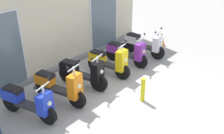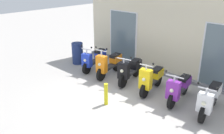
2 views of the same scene
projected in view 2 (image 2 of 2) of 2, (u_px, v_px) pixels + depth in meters
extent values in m
plane|color=#A8A39E|center=(116.00, 100.00, 7.65)|extent=(40.00, 40.00, 0.00)
cube|color=beige|center=(170.00, 22.00, 8.99)|extent=(8.16, 0.30, 4.17)
cube|color=slate|center=(163.00, 73.00, 9.56)|extent=(8.16, 0.20, 0.12)
cube|color=silver|center=(123.00, 37.00, 10.58)|extent=(1.51, 0.04, 2.30)
cube|color=slate|center=(123.00, 37.00, 10.56)|extent=(1.39, 0.02, 2.22)
cube|color=silver|center=(223.00, 59.00, 7.85)|extent=(1.51, 0.04, 2.30)
cube|color=slate|center=(223.00, 59.00, 7.84)|extent=(1.39, 0.02, 2.22)
cylinder|color=black|center=(87.00, 68.00, 9.56)|extent=(0.22, 0.50, 0.49)
cylinder|color=black|center=(102.00, 60.00, 10.50)|extent=(0.22, 0.50, 0.49)
cube|color=#2D2D30|center=(94.00, 61.00, 9.99)|extent=(0.42, 0.76, 0.09)
cube|color=#1E38C6|center=(87.00, 60.00, 9.47)|extent=(0.43, 0.32, 0.53)
sphere|color=#F2EFCC|center=(85.00, 60.00, 9.35)|extent=(0.12, 0.12, 0.12)
cube|color=#1E38C6|center=(100.00, 54.00, 10.31)|extent=(0.41, 0.58, 0.28)
cube|color=black|center=(100.00, 51.00, 10.23)|extent=(0.37, 0.53, 0.11)
cylinder|color=silver|center=(87.00, 52.00, 9.34)|extent=(0.06, 0.06, 0.24)
cylinder|color=silver|center=(86.00, 49.00, 9.30)|extent=(0.47, 0.15, 0.04)
sphere|color=black|center=(91.00, 48.00, 9.16)|extent=(0.07, 0.07, 0.07)
sphere|color=black|center=(81.00, 46.00, 9.37)|extent=(0.07, 0.07, 0.07)
cylinder|color=black|center=(101.00, 74.00, 8.94)|extent=(0.19, 0.53, 0.52)
cylinder|color=black|center=(117.00, 65.00, 9.85)|extent=(0.19, 0.53, 0.52)
cube|color=#2D2D30|center=(109.00, 67.00, 9.36)|extent=(0.39, 0.75, 0.09)
cube|color=orange|center=(102.00, 64.00, 8.83)|extent=(0.42, 0.31, 0.65)
sphere|color=#F2EFCC|center=(100.00, 64.00, 8.71)|extent=(0.12, 0.12, 0.12)
cube|color=orange|center=(116.00, 58.00, 9.65)|extent=(0.39, 0.57, 0.28)
cube|color=black|center=(115.00, 55.00, 9.57)|extent=(0.34, 0.52, 0.11)
cylinder|color=silver|center=(101.00, 53.00, 8.67)|extent=(0.06, 0.06, 0.24)
cylinder|color=silver|center=(101.00, 51.00, 8.63)|extent=(0.46, 0.12, 0.04)
sphere|color=black|center=(107.00, 49.00, 8.48)|extent=(0.07, 0.07, 0.07)
sphere|color=black|center=(96.00, 47.00, 8.71)|extent=(0.07, 0.07, 0.07)
cylinder|color=black|center=(123.00, 80.00, 8.40)|extent=(0.21, 0.55, 0.54)
cylinder|color=black|center=(136.00, 70.00, 9.30)|extent=(0.21, 0.55, 0.54)
cube|color=#2D2D30|center=(130.00, 72.00, 8.81)|extent=(0.40, 0.74, 0.09)
cube|color=black|center=(124.00, 71.00, 8.30)|extent=(0.42, 0.31, 0.59)
sphere|color=#F2EFCC|center=(122.00, 71.00, 8.18)|extent=(0.12, 0.12, 0.12)
cube|color=black|center=(136.00, 64.00, 9.12)|extent=(0.40, 0.57, 0.28)
cube|color=black|center=(135.00, 61.00, 9.04)|extent=(0.35, 0.52, 0.11)
cylinder|color=silver|center=(124.00, 61.00, 8.17)|extent=(0.06, 0.06, 0.18)
cylinder|color=silver|center=(124.00, 59.00, 8.14)|extent=(0.55, 0.15, 0.04)
sphere|color=black|center=(131.00, 58.00, 7.97)|extent=(0.07, 0.07, 0.07)
sphere|color=black|center=(117.00, 55.00, 8.23)|extent=(0.07, 0.07, 0.07)
cylinder|color=black|center=(144.00, 91.00, 7.71)|extent=(0.19, 0.51, 0.50)
cylinder|color=black|center=(158.00, 79.00, 8.52)|extent=(0.19, 0.51, 0.50)
cube|color=#2D2D30|center=(152.00, 82.00, 8.08)|extent=(0.35, 0.68, 0.09)
cube|color=yellow|center=(146.00, 79.00, 7.60)|extent=(0.41, 0.29, 0.66)
sphere|color=#F2EFCC|center=(144.00, 79.00, 7.49)|extent=(0.12, 0.12, 0.12)
cube|color=yellow|center=(157.00, 73.00, 8.34)|extent=(0.37, 0.56, 0.28)
cube|color=black|center=(157.00, 70.00, 8.25)|extent=(0.32, 0.51, 0.11)
cylinder|color=silver|center=(146.00, 68.00, 7.46)|extent=(0.06, 0.06, 0.19)
cylinder|color=silver|center=(146.00, 65.00, 7.43)|extent=(0.46, 0.10, 0.04)
sphere|color=black|center=(153.00, 64.00, 7.27)|extent=(0.07, 0.07, 0.07)
sphere|color=black|center=(140.00, 61.00, 7.51)|extent=(0.07, 0.07, 0.07)
cylinder|color=black|center=(172.00, 101.00, 7.09)|extent=(0.16, 0.51, 0.50)
cylinder|color=black|center=(185.00, 87.00, 7.94)|extent=(0.16, 0.51, 0.50)
cube|color=#2D2D30|center=(179.00, 91.00, 7.48)|extent=(0.34, 0.72, 0.09)
cube|color=purple|center=(173.00, 90.00, 6.99)|extent=(0.41, 0.28, 0.57)
sphere|color=#F2EFCC|center=(172.00, 91.00, 6.88)|extent=(0.12, 0.12, 0.12)
cube|color=purple|center=(184.00, 81.00, 7.77)|extent=(0.36, 0.55, 0.28)
cube|color=black|center=(185.00, 78.00, 7.69)|extent=(0.32, 0.51, 0.11)
cylinder|color=silver|center=(174.00, 79.00, 6.86)|extent=(0.06, 0.06, 0.19)
cylinder|color=silver|center=(175.00, 77.00, 6.83)|extent=(0.54, 0.10, 0.04)
sphere|color=black|center=(184.00, 76.00, 6.65)|extent=(0.07, 0.07, 0.07)
sphere|color=black|center=(166.00, 71.00, 6.94)|extent=(0.07, 0.07, 0.07)
cylinder|color=black|center=(203.00, 114.00, 6.41)|extent=(0.16, 0.52, 0.51)
cylinder|color=black|center=(214.00, 97.00, 7.28)|extent=(0.16, 0.52, 0.51)
cube|color=#2D2D30|center=(209.00, 102.00, 6.81)|extent=(0.34, 0.74, 0.09)
cube|color=white|center=(205.00, 103.00, 6.32)|extent=(0.40, 0.28, 0.53)
sphere|color=#F2EFCC|center=(204.00, 103.00, 6.21)|extent=(0.12, 0.12, 0.12)
cube|color=white|center=(215.00, 90.00, 7.10)|extent=(0.35, 0.55, 0.28)
cube|color=black|center=(215.00, 86.00, 7.02)|extent=(0.31, 0.51, 0.11)
cylinder|color=silver|center=(207.00, 91.00, 6.20)|extent=(0.06, 0.06, 0.19)
cylinder|color=silver|center=(207.00, 89.00, 6.17)|extent=(0.49, 0.09, 0.04)
sphere|color=black|center=(218.00, 88.00, 6.00)|extent=(0.07, 0.07, 0.07)
sphere|color=black|center=(198.00, 83.00, 6.27)|extent=(0.07, 0.07, 0.07)
cylinder|color=yellow|center=(106.00, 94.00, 7.27)|extent=(0.12, 0.12, 0.70)
cylinder|color=navy|center=(78.00, 53.00, 10.60)|extent=(0.49, 0.49, 0.95)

